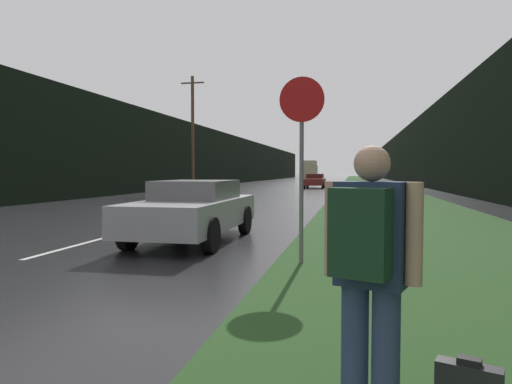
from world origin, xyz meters
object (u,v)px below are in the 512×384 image
object	(u,v)px
hitchhiker_with_backpack	(369,268)
car_passing_near	(194,209)
stop_sign	(302,148)
car_passing_far	(315,181)
delivery_truck	(310,170)

from	to	relation	value
hitchhiker_with_backpack	car_passing_near	size ratio (longest dim) A/B	0.38
stop_sign	car_passing_far	distance (m)	35.28
hitchhiker_with_backpack	delivery_truck	bearing A→B (deg)	115.06
hitchhiker_with_backpack	car_passing_far	world-z (taller)	hitchhiker_with_backpack
car_passing_far	delivery_truck	distance (m)	42.39
car_passing_near	car_passing_far	bearing A→B (deg)	-90.00
stop_sign	delivery_truck	distance (m)	77.63
hitchhiker_with_backpack	car_passing_far	size ratio (longest dim) A/B	0.37
car_passing_near	stop_sign	bearing A→B (deg)	141.89
hitchhiker_with_backpack	delivery_truck	size ratio (longest dim) A/B	0.24
stop_sign	delivery_truck	world-z (taller)	delivery_truck
hitchhiker_with_backpack	car_passing_far	distance (m)	40.11
car_passing_near	delivery_truck	bearing A→B (deg)	-86.70
delivery_truck	stop_sign	bearing A→B (deg)	-84.86
hitchhiker_with_backpack	car_passing_far	xyz separation A→B (m)	(-3.54, 39.95, -0.29)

